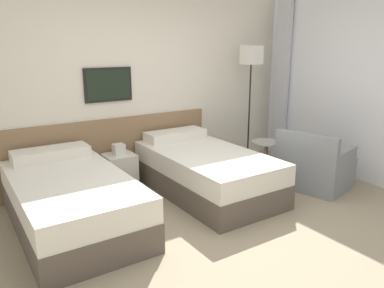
{
  "coord_description": "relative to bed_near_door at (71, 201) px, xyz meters",
  "views": [
    {
      "loc": [
        -2.23,
        -2.56,
        1.84
      ],
      "look_at": [
        0.16,
        1.07,
        0.69
      ],
      "focal_mm": 35.0,
      "sensor_mm": 36.0,
      "label": 1
    }
  ],
  "objects": [
    {
      "name": "nightstand",
      "position": [
        0.85,
        0.76,
        -0.04
      ],
      "size": [
        0.39,
        0.36,
        0.6
      ],
      "color": "beige",
      "rests_on": "ground_plane"
    },
    {
      "name": "ground_plane",
      "position": [
        1.29,
        -1.14,
        -0.28
      ],
      "size": [
        16.0,
        16.0,
        0.0
      ],
      "primitive_type": "plane",
      "color": "gray"
    },
    {
      "name": "floor_lamp",
      "position": [
        2.98,
        0.62,
        1.29
      ],
      "size": [
        0.25,
        0.25,
        1.84
      ],
      "color": "black",
      "rests_on": "ground_plane"
    },
    {
      "name": "bed_near_door",
      "position": [
        0.0,
        0.0,
        0.0
      ],
      "size": [
        1.08,
        1.98,
        0.67
      ],
      "color": "brown",
      "rests_on": "ground_plane"
    },
    {
      "name": "wall_headboard",
      "position": [
        1.26,
        1.04,
        1.01
      ],
      "size": [
        10.0,
        0.1,
        2.7
      ],
      "color": "beige",
      "rests_on": "ground_plane"
    },
    {
      "name": "bed_near_window",
      "position": [
        1.71,
        0.0,
        0.0
      ],
      "size": [
        1.08,
        1.98,
        0.67
      ],
      "color": "brown",
      "rests_on": "ground_plane"
    },
    {
      "name": "side_table",
      "position": [
        2.67,
        -0.09,
        0.1
      ],
      "size": [
        0.42,
        0.42,
        0.56
      ],
      "color": "gray",
      "rests_on": "ground_plane"
    },
    {
      "name": "armchair",
      "position": [
        3.01,
        -0.65,
        -0.02
      ],
      "size": [
        0.92,
        0.98,
        0.78
      ],
      "rotation": [
        0.0,
        0.0,
        1.82
      ],
      "color": "gray",
      "rests_on": "ground_plane"
    }
  ]
}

